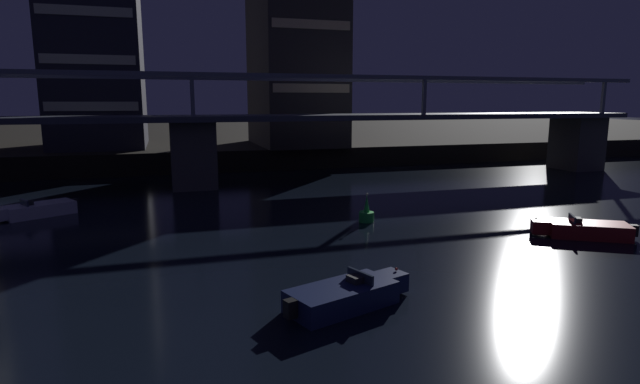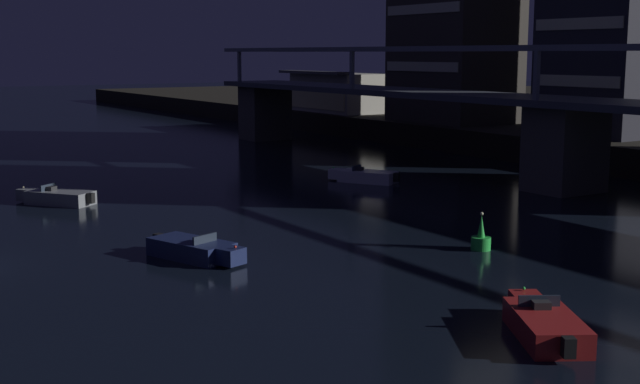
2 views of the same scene
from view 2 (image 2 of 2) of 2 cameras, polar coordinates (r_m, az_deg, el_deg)
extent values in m
cube|color=#4C4944|center=(87.56, -3.76, 5.41)|extent=(3.60, 4.40, 5.55)
cube|color=#4C4944|center=(56.29, 16.34, 2.83)|extent=(3.60, 4.40, 5.55)
cube|color=#3D424C|center=(56.05, 16.48, 5.88)|extent=(85.62, 6.40, 0.45)
cube|color=slate|center=(53.80, 14.60, 9.48)|extent=(85.62, 0.36, 0.36)
cube|color=slate|center=(58.19, 18.53, 9.27)|extent=(85.62, 0.36, 0.36)
cube|color=slate|center=(85.99, -5.51, 8.53)|extent=(0.30, 0.30, 3.20)
cube|color=slate|center=(68.91, 2.19, 8.36)|extent=(0.30, 0.30, 3.20)
cube|color=slate|center=(53.81, 14.53, 7.78)|extent=(0.30, 0.30, 3.20)
cube|color=beige|center=(81.48, 6.88, 8.47)|extent=(10.49, 0.10, 0.90)
cube|color=beige|center=(81.58, 6.95, 12.26)|extent=(10.49, 0.10, 0.90)
cube|color=beige|center=(70.14, 16.95, 7.23)|extent=(8.60, 0.10, 0.90)
cube|color=beige|center=(70.14, 17.13, 10.89)|extent=(8.60, 0.10, 0.90)
cube|color=#B2AD9E|center=(97.20, 1.29, 6.78)|extent=(12.00, 6.00, 4.40)
cube|color=#EAD88C|center=(95.55, -0.24, 6.47)|extent=(11.20, 0.10, 2.64)
cube|color=#4C4C51|center=(95.15, -0.52, 8.14)|extent=(12.40, 1.60, 0.30)
cube|color=maroon|center=(27.51, 15.14, -8.83)|extent=(4.28, 3.55, 0.80)
cube|color=maroon|center=(29.70, 13.79, -7.32)|extent=(1.28, 1.31, 0.70)
cube|color=#283342|center=(28.12, 14.68, -7.18)|extent=(0.78, 1.21, 0.36)
cube|color=#262628|center=(27.91, 14.82, -7.44)|extent=(0.63, 0.69, 0.24)
cube|color=black|center=(25.54, 16.56, -10.10)|extent=(0.49, 0.49, 0.60)
sphere|color=#33D84C|center=(29.81, 13.70, -6.39)|extent=(0.12, 0.12, 0.12)
cube|color=silver|center=(58.26, 3.27, 1.05)|extent=(4.29, 3.52, 0.80)
cube|color=silver|center=(59.25, 1.14, 1.25)|extent=(1.28, 1.31, 0.70)
cube|color=#283342|center=(58.52, 2.51, 1.67)|extent=(0.76, 1.22, 0.36)
cube|color=#262628|center=(58.43, 2.74, 1.59)|extent=(0.63, 0.69, 0.24)
cube|color=black|center=(57.42, 5.24, 1.00)|extent=(0.49, 0.49, 0.60)
sphere|color=#33D84C|center=(59.30, 0.93, 1.68)|extent=(0.12, 0.12, 0.12)
cube|color=#19234C|center=(37.16, -8.74, -3.86)|extent=(4.28, 2.99, 0.80)
cube|color=#19234C|center=(35.48, -6.07, -4.35)|extent=(1.18, 1.23, 0.70)
cube|color=#283342|center=(36.43, -7.85, -3.17)|extent=(0.54, 1.31, 0.36)
cube|color=#262628|center=(36.62, -8.12, -3.21)|extent=(0.56, 0.66, 0.24)
cube|color=black|center=(38.70, -10.94, -3.24)|extent=(0.46, 0.46, 0.60)
sphere|color=red|center=(35.21, -5.79, -3.74)|extent=(0.12, 0.12, 0.12)
cube|color=gray|center=(52.06, -17.26, -0.37)|extent=(4.21, 3.79, 0.80)
cube|color=gray|center=(53.54, -19.30, -0.16)|extent=(1.31, 1.33, 0.70)
cube|color=#283342|center=(52.49, -18.03, 0.31)|extent=(0.89, 1.14, 0.36)
cube|color=#262628|center=(52.35, -17.81, 0.23)|extent=(0.66, 0.69, 0.24)
cube|color=black|center=(50.77, -15.33, -0.40)|extent=(0.50, 0.50, 0.60)
sphere|color=beige|center=(53.64, -19.53, 0.31)|extent=(0.12, 0.12, 0.12)
cylinder|color=green|center=(38.95, 10.89, -3.45)|extent=(0.90, 0.90, 0.60)
cone|color=green|center=(38.78, 10.92, -2.30)|extent=(0.36, 0.36, 1.00)
sphere|color=#F2EAB2|center=(38.67, 10.95, -1.46)|extent=(0.16, 0.16, 0.16)
camera|label=1|loc=(38.83, -34.80, 5.25)|focal=28.42mm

